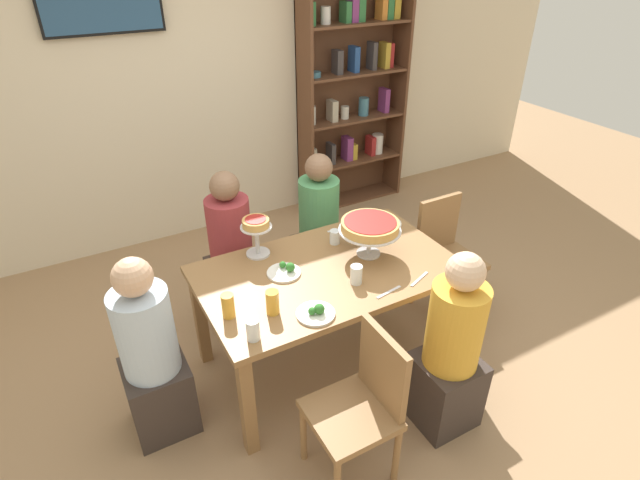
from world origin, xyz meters
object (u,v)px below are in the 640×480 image
object	(u,v)px
diner_far_right	(319,235)
salad_plate_near_diner	(316,312)
personal_pizza_stand	(256,229)
water_glass_clear_spare	(356,274)
bookshelf	(352,92)
deep_dish_pizza_stand	(370,227)
beer_glass_amber_tall	(228,306)
water_glass_clear_far	(253,330)
cutlery_knife_near	(340,230)
cutlery_fork_far	(419,279)
salad_plate_spare	(285,271)
chair_head_east	(445,250)
cutlery_fork_near	(389,292)
diner_head_west	(152,361)
diner_near_right	(450,355)
water_glass_clear_near	(335,237)
chair_near_left	(363,402)
salad_plate_far_diner	(386,223)
diner_far_left	(232,257)
dining_table	(328,281)
beer_glass_amber_short	(272,302)

from	to	relation	value
diner_far_right	salad_plate_near_diner	xyz separation A→B (m)	(-0.61, -1.08, 0.27)
personal_pizza_stand	water_glass_clear_spare	world-z (taller)	personal_pizza_stand
bookshelf	deep_dish_pizza_stand	size ratio (longest dim) A/B	5.72
beer_glass_amber_tall	water_glass_clear_far	distance (m)	0.23
deep_dish_pizza_stand	cutlery_knife_near	distance (m)	0.39
deep_dish_pizza_stand	cutlery_fork_far	size ratio (longest dim) A/B	2.15
salad_plate_spare	cutlery_knife_near	world-z (taller)	salad_plate_spare
chair_head_east	cutlery_fork_near	world-z (taller)	chair_head_east
deep_dish_pizza_stand	salad_plate_spare	bearing A→B (deg)	173.33
diner_head_west	diner_near_right	xyz separation A→B (m)	(1.44, -0.74, 0.00)
salad_plate_spare	cutlery_knife_near	xyz separation A→B (m)	(0.55, 0.27, -0.01)
salad_plate_near_diner	water_glass_clear_near	distance (m)	0.73
chair_head_east	water_glass_clear_far	size ratio (longest dim) A/B	7.46
chair_near_left	salad_plate_far_diner	bearing A→B (deg)	-39.47
salad_plate_spare	personal_pizza_stand	bearing A→B (deg)	102.23
diner_far_left	water_glass_clear_far	bearing A→B (deg)	-14.11
beer_glass_amber_tall	water_glass_clear_spare	xyz separation A→B (m)	(0.74, -0.07, -0.01)
chair_near_left	beer_glass_amber_tall	bearing A→B (deg)	34.13
dining_table	cutlery_knife_near	distance (m)	0.48
diner_far_left	beer_glass_amber_tall	xyz separation A→B (m)	(-0.33, -0.90, 0.32)
deep_dish_pizza_stand	salad_plate_far_diner	xyz separation A→B (m)	(0.31, 0.25, -0.18)
diner_near_right	water_glass_clear_spare	xyz separation A→B (m)	(-0.28, 0.54, 0.31)
dining_table	diner_far_right	bearing A→B (deg)	65.02
salad_plate_far_diner	cutlery_fork_far	bearing A→B (deg)	-107.92
deep_dish_pizza_stand	beer_glass_amber_tall	distance (m)	1.00
diner_far_right	deep_dish_pizza_stand	bearing A→B (deg)	-3.13
diner_far_right	water_glass_clear_far	xyz separation A→B (m)	(-0.97, -1.09, 0.31)
personal_pizza_stand	diner_far_right	bearing A→B (deg)	30.49
chair_head_east	deep_dish_pizza_stand	distance (m)	0.88
diner_far_right	water_glass_clear_spare	size ratio (longest dim) A/B	10.10
salad_plate_far_diner	salad_plate_spare	world-z (taller)	salad_plate_spare
water_glass_clear_spare	diner_near_right	bearing A→B (deg)	-62.45
salad_plate_spare	salad_plate_near_diner	bearing A→B (deg)	-92.83
diner_near_right	diner_far_left	xyz separation A→B (m)	(-0.70, 1.50, 0.00)
salad_plate_near_diner	water_glass_clear_far	size ratio (longest dim) A/B	1.79
salad_plate_spare	beer_glass_amber_short	distance (m)	0.37
dining_table	water_glass_clear_near	bearing A→B (deg)	51.92
bookshelf	diner_far_right	world-z (taller)	bookshelf
diner_near_right	diner_far_left	bearing A→B (deg)	24.86
salad_plate_far_diner	cutlery_fork_near	world-z (taller)	salad_plate_far_diner
diner_far_left	cutlery_fork_far	world-z (taller)	diner_far_left
dining_table	water_glass_clear_spare	world-z (taller)	water_glass_clear_spare
diner_head_west	water_glass_clear_near	xyz separation A→B (m)	(1.27, 0.23, 0.29)
diner_far_right	cutlery_knife_near	world-z (taller)	diner_far_right
chair_near_left	cutlery_fork_far	world-z (taller)	chair_near_left
salad_plate_near_diner	beer_glass_amber_tall	distance (m)	0.46
diner_far_right	salad_plate_spare	world-z (taller)	diner_far_right
water_glass_clear_near	water_glass_clear_far	distance (m)	1.00
salad_plate_far_diner	diner_far_left	bearing A→B (deg)	152.47
diner_far_left	beer_glass_amber_short	world-z (taller)	diner_far_left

